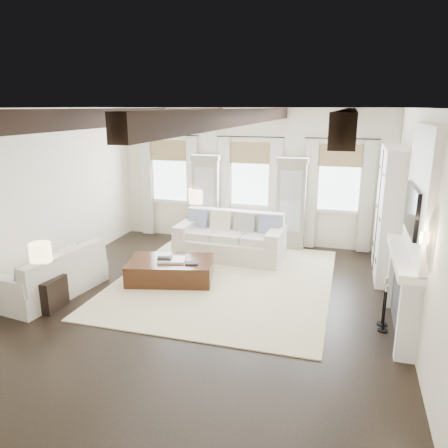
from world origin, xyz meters
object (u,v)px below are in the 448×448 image
(sofa_back, at_px, (231,240))
(ottoman, at_px, (171,271))
(sofa_left, at_px, (55,277))
(side_table_back, at_px, (197,228))
(side_table_front, at_px, (45,293))

(sofa_back, relative_size, ottoman, 1.50)
(sofa_left, relative_size, ottoman, 1.31)
(ottoman, height_order, side_table_back, side_table_back)
(sofa_left, height_order, side_table_back, sofa_left)
(sofa_left, bearing_deg, side_table_front, -71.12)
(sofa_back, xyz_separation_m, side_table_front, (-2.27, -3.28, -0.13))
(sofa_left, height_order, ottoman, sofa_left)
(sofa_left, distance_m, ottoman, 2.06)
(sofa_back, bearing_deg, ottoman, -114.50)
(sofa_back, distance_m, ottoman, 1.80)
(ottoman, bearing_deg, side_table_back, 84.63)
(ottoman, relative_size, side_table_front, 2.98)
(sofa_back, distance_m, side_table_back, 1.44)
(sofa_left, bearing_deg, ottoman, 34.45)
(sofa_left, relative_size, side_table_front, 3.89)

